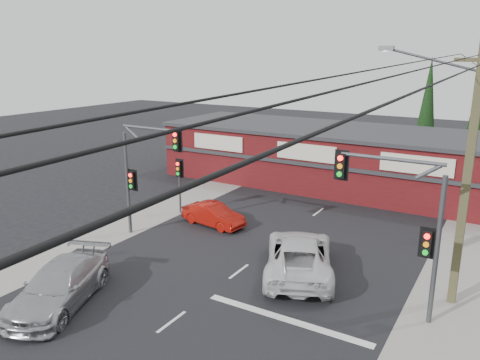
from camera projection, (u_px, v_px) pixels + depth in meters
The scene contains 17 objects.
ground at pixel (227, 280), 20.07m from camera, with size 120.00×120.00×0.00m, color black.
road_strip at pixel (279, 241), 24.21m from camera, with size 14.00×70.00×0.01m, color black.
verge_left at pixel (153, 214), 28.42m from camera, with size 3.00×70.00×0.02m, color gray.
verge_right at pixel (457, 281), 20.00m from camera, with size 3.00×70.00×0.02m, color gray.
stop_line at pixel (286, 319), 17.09m from camera, with size 6.50×0.35×0.01m, color silver.
white_suv at pixel (299, 255), 20.56m from camera, with size 2.82×6.11×1.70m, color silver.
silver_suv at pixel (60, 285), 17.98m from camera, with size 2.21×5.43×1.58m, color #A7AAAD.
red_sedan at pixel (213, 215), 26.39m from camera, with size 1.32×3.80×1.25m, color #A11109.
lane_dashes at pixel (332, 202), 30.68m from camera, with size 0.12×63.22×0.01m.
shop_building at pixel (340, 157), 34.08m from camera, with size 27.30×8.40×4.22m.
conifer_near at pixel (427, 106), 36.80m from camera, with size 1.80×1.80×9.25m.
conifer_far at pixel (479, 106), 36.72m from camera, with size 1.80×1.80×9.25m.
traffic_mast_left at pixel (142, 165), 23.89m from camera, with size 3.77×0.27×5.97m.
traffic_mast_right at pixel (406, 214), 16.47m from camera, with size 3.96×0.27×5.97m.
pedestal_signal at pixel (179, 175), 27.99m from camera, with size 0.55×0.27×3.38m.
utility_pole at pixel (464, 168), 17.00m from camera, with size 4.38×0.59×10.00m.
power_lines at pixel (462, 69), 11.47m from camera, with size 2.01×29.00×1.22m.
Camera 1 is at (9.84, -15.39, 9.39)m, focal length 35.00 mm.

